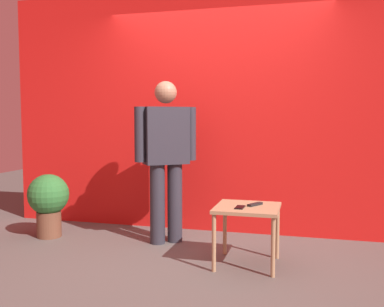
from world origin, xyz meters
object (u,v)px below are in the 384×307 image
at_px(tv_remote, 255,204).
at_px(potted_plant, 48,200).
at_px(cell_phone, 240,207).
at_px(standing_person, 166,153).
at_px(side_table, 247,214).

xyz_separation_m(tv_remote, potted_plant, (-2.27, 0.30, -0.13)).
height_order(tv_remote, potted_plant, potted_plant).
xyz_separation_m(cell_phone, tv_remote, (0.11, 0.13, 0.01)).
distance_m(standing_person, side_table, 1.13).
distance_m(standing_person, tv_remote, 1.13).
distance_m(standing_person, potted_plant, 1.41).
height_order(cell_phone, tv_remote, tv_remote).
relative_size(standing_person, potted_plant, 2.42).
bearing_deg(potted_plant, cell_phone, -11.25).
bearing_deg(standing_person, potted_plant, -174.03).
relative_size(side_table, tv_remote, 3.24).
bearing_deg(cell_phone, standing_person, 148.88).
bearing_deg(cell_phone, tv_remote, 52.16).
xyz_separation_m(side_table, tv_remote, (0.06, 0.05, 0.08)).
distance_m(cell_phone, tv_remote, 0.17).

